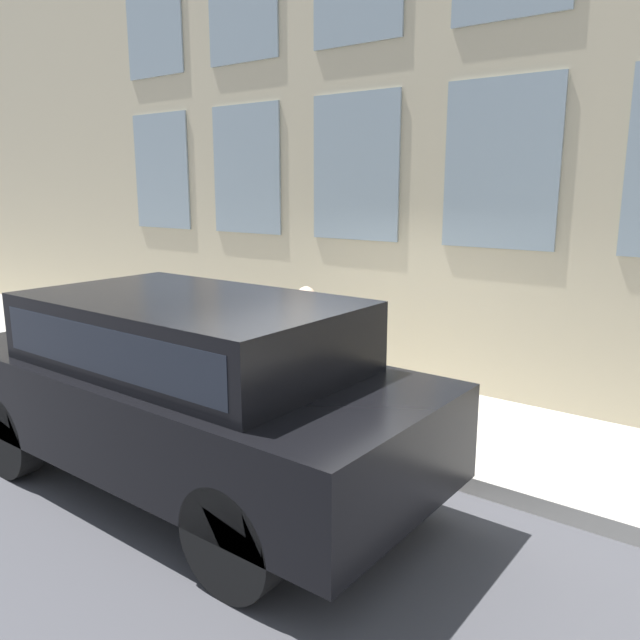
# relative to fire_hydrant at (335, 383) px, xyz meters

# --- Properties ---
(ground_plane) EXTENTS (80.00, 80.00, 0.00)m
(ground_plane) POSITION_rel_fire_hydrant_xyz_m (-0.62, -0.19, -0.52)
(ground_plane) COLOR #47474C
(sidewalk) EXTENTS (2.23, 60.00, 0.17)m
(sidewalk) POSITION_rel_fire_hydrant_xyz_m (0.49, -0.19, -0.44)
(sidewalk) COLOR #B2ADA3
(sidewalk) RESTS_ON ground_plane
(building_facade) EXTENTS (0.33, 40.00, 7.52)m
(building_facade) POSITION_rel_fire_hydrant_xyz_m (1.75, -0.19, 3.25)
(building_facade) COLOR #C6B793
(building_facade) RESTS_ON ground_plane
(fire_hydrant) EXTENTS (0.29, 0.41, 0.70)m
(fire_hydrant) POSITION_rel_fire_hydrant_xyz_m (0.00, 0.00, 0.00)
(fire_hydrant) COLOR gold
(fire_hydrant) RESTS_ON sidewalk
(person) EXTENTS (0.33, 0.22, 1.38)m
(person) POSITION_rel_fire_hydrant_xyz_m (0.33, 0.69, 0.47)
(person) COLOR #998466
(person) RESTS_ON sidewalk
(parked_truck_black_near) EXTENTS (2.00, 4.84, 1.81)m
(parked_truck_black_near) POSITION_rel_fire_hydrant_xyz_m (-2.06, 0.18, 0.53)
(parked_truck_black_near) COLOR black
(parked_truck_black_near) RESTS_ON ground_plane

